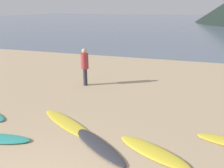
% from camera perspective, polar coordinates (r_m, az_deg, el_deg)
% --- Properties ---
extents(ground_plane, '(120.00, 120.00, 0.20)m').
position_cam_1_polar(ground_plane, '(12.53, 5.26, 1.75)').
color(ground_plane, tan).
rests_on(ground_plane, ground).
extents(ocean_water, '(140.00, 100.00, 0.01)m').
position_cam_1_polar(ocean_water, '(66.36, 15.85, 15.19)').
color(ocean_water, slate).
rests_on(ocean_water, ground).
extents(surfboard_4, '(2.50, 1.74, 0.07)m').
position_cam_1_polar(surfboard_4, '(7.53, -11.33, -9.63)').
color(surfboard_4, yellow).
rests_on(surfboard_4, ground).
extents(surfboard_5, '(2.14, 1.70, 0.08)m').
position_cam_1_polar(surfboard_5, '(6.34, -3.58, -15.13)').
color(surfboard_5, '#333338').
rests_on(surfboard_5, ground).
extents(surfboard_6, '(2.12, 1.41, 0.09)m').
position_cam_1_polar(surfboard_6, '(6.18, 10.25, -16.42)').
color(surfboard_6, yellow).
rests_on(surfboard_6, ground).
extents(person_0, '(0.36, 0.36, 1.78)m').
position_cam_1_polar(person_0, '(10.68, -6.92, 5.05)').
color(person_0, '#2D2D38').
rests_on(person_0, ground).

